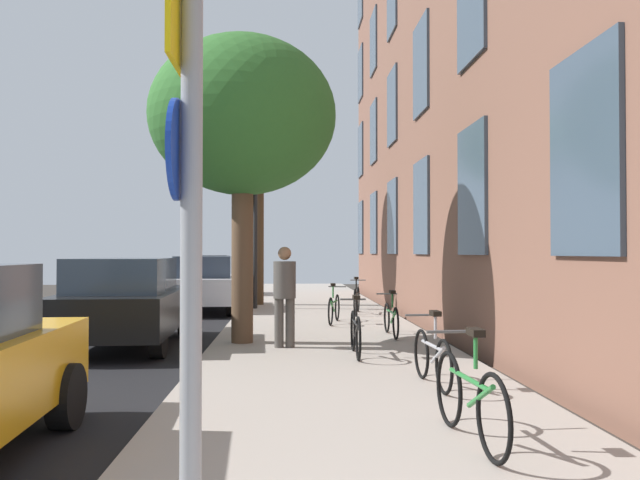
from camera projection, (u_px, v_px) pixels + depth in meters
ground_plane at (168, 327)px, 15.37m from camera, size 41.80×41.80×0.00m
road_asphalt at (76, 328)px, 15.26m from camera, size 7.00×38.00×0.01m
sidewalk at (319, 324)px, 15.54m from camera, size 4.20×38.00×0.12m
sign_post at (187, 194)px, 3.64m from camera, size 0.16×0.60×3.32m
traffic_light at (252, 218)px, 19.23m from camera, size 0.43×0.24×3.83m
tree_near at (243, 118)px, 11.98m from camera, size 3.37×3.37×5.52m
tree_far at (258, 144)px, 20.72m from camera, size 3.04×3.04×6.36m
bicycle_0 at (469, 398)px, 5.60m from camera, size 0.42×1.79×0.99m
bicycle_1 at (432, 356)px, 8.00m from camera, size 0.42×1.60×0.92m
bicycle_2 at (356, 332)px, 10.37m from camera, size 0.42×1.69×0.95m
bicycle_3 at (391, 318)px, 12.81m from camera, size 0.42×1.68×0.89m
bicycle_4 at (334, 308)px, 15.16m from camera, size 0.52×1.68×0.92m
bicycle_5 at (357, 299)px, 17.60m from camera, size 0.47×1.66×0.97m
pedestrian_0 at (285, 290)px, 11.29m from camera, size 0.54×0.54×1.71m
car_1 at (125, 301)px, 12.10m from camera, size 2.06×4.51×1.62m
car_2 at (205, 283)px, 19.24m from camera, size 2.02×4.40×1.62m
car_3 at (209, 275)px, 26.05m from camera, size 1.97×4.42×1.62m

